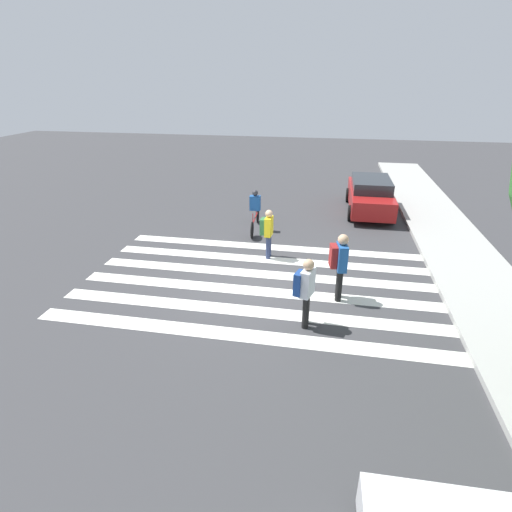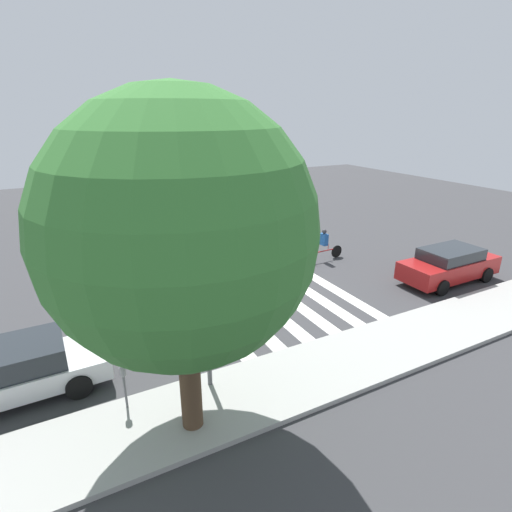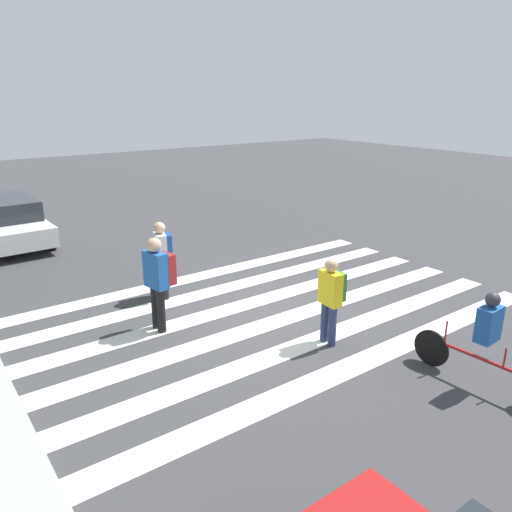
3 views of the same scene
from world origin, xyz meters
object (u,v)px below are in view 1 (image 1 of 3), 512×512
cyclist_mid_street (255,209)px  pedestrian_adult_yellow_jacket (306,288)px  pedestrian_child_with_backpack (339,262)px  car_parked_silver_sedan (370,195)px  pedestrian_adult_tall_backpack (268,230)px

cyclist_mid_street → pedestrian_adult_yellow_jacket: bearing=17.5°
pedestrian_adult_yellow_jacket → cyclist_mid_street: (-6.16, -2.32, -0.15)m
pedestrian_child_with_backpack → car_parked_silver_sedan: size_ratio=0.41×
pedestrian_adult_yellow_jacket → pedestrian_adult_tall_backpack: bearing=-141.9°
cyclist_mid_street → pedestrian_adult_tall_backpack: bearing=16.3°
pedestrian_child_with_backpack → pedestrian_adult_tall_backpack: (-2.30, -2.23, -0.13)m
pedestrian_adult_tall_backpack → car_parked_silver_sedan: bearing=151.1°
pedestrian_adult_yellow_jacket → cyclist_mid_street: pedestrian_adult_yellow_jacket is taller
pedestrian_adult_tall_backpack → pedestrian_adult_yellow_jacket: size_ratio=0.94×
cyclist_mid_street → car_parked_silver_sedan: size_ratio=0.53×
pedestrian_adult_yellow_jacket → car_parked_silver_sedan: (-9.33, 2.15, -0.26)m
pedestrian_adult_tall_backpack → pedestrian_adult_yellow_jacket: 4.00m
cyclist_mid_street → car_parked_silver_sedan: bearing=122.1°
pedestrian_child_with_backpack → car_parked_silver_sedan: pedestrian_child_with_backpack is taller
pedestrian_adult_tall_backpack → car_parked_silver_sedan: (-5.60, 3.62, -0.19)m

